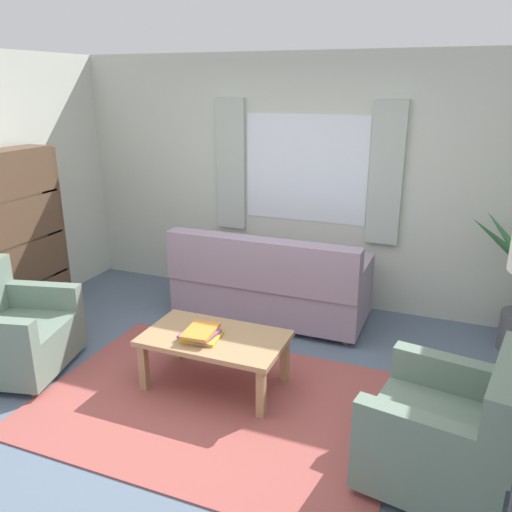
{
  "coord_description": "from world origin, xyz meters",
  "views": [
    {
      "loc": [
        1.54,
        -3.03,
        2.3
      ],
      "look_at": [
        0.05,
        0.7,
        0.97
      ],
      "focal_mm": 36.72,
      "sensor_mm": 36.0,
      "label": 1
    }
  ],
  "objects_px": {
    "couch": "(269,285)",
    "book_stack_on_table": "(201,334)",
    "coffee_table": "(215,343)",
    "bookshelf": "(25,247)",
    "armchair_right": "(451,432)",
    "armchair_left": "(8,331)"
  },
  "relations": [
    {
      "from": "coffee_table",
      "to": "book_stack_on_table",
      "type": "distance_m",
      "value": 0.14
    },
    {
      "from": "armchair_left",
      "to": "book_stack_on_table",
      "type": "distance_m",
      "value": 1.65
    },
    {
      "from": "coffee_table",
      "to": "book_stack_on_table",
      "type": "height_order",
      "value": "book_stack_on_table"
    },
    {
      "from": "couch",
      "to": "bookshelf",
      "type": "bearing_deg",
      "value": 22.59
    },
    {
      "from": "couch",
      "to": "book_stack_on_table",
      "type": "relative_size",
      "value": 5.83
    },
    {
      "from": "coffee_table",
      "to": "armchair_left",
      "type": "bearing_deg",
      "value": -166.55
    },
    {
      "from": "couch",
      "to": "book_stack_on_table",
      "type": "distance_m",
      "value": 1.39
    },
    {
      "from": "coffee_table",
      "to": "book_stack_on_table",
      "type": "bearing_deg",
      "value": -139.05
    },
    {
      "from": "armchair_right",
      "to": "coffee_table",
      "type": "distance_m",
      "value": 1.81
    },
    {
      "from": "book_stack_on_table",
      "to": "bookshelf",
      "type": "height_order",
      "value": "bookshelf"
    },
    {
      "from": "coffee_table",
      "to": "bookshelf",
      "type": "bearing_deg",
      "value": 169.82
    },
    {
      "from": "armchair_left",
      "to": "couch",
      "type": "bearing_deg",
      "value": -57.22
    },
    {
      "from": "armchair_left",
      "to": "book_stack_on_table",
      "type": "xyz_separation_m",
      "value": [
        1.61,
        0.33,
        0.12
      ]
    },
    {
      "from": "armchair_left",
      "to": "book_stack_on_table",
      "type": "height_order",
      "value": "armchair_left"
    },
    {
      "from": "bookshelf",
      "to": "armchair_right",
      "type": "bearing_deg",
      "value": 78.18
    },
    {
      "from": "armchair_right",
      "to": "bookshelf",
      "type": "relative_size",
      "value": 0.56
    },
    {
      "from": "armchair_left",
      "to": "bookshelf",
      "type": "xyz_separation_m",
      "value": [
        -0.55,
        0.81,
        0.42
      ]
    },
    {
      "from": "coffee_table",
      "to": "bookshelf",
      "type": "xyz_separation_m",
      "value": [
        -2.24,
        0.4,
        0.4
      ]
    },
    {
      "from": "armchair_right",
      "to": "book_stack_on_table",
      "type": "distance_m",
      "value": 1.88
    },
    {
      "from": "book_stack_on_table",
      "to": "couch",
      "type": "bearing_deg",
      "value": 88.27
    },
    {
      "from": "armchair_right",
      "to": "bookshelf",
      "type": "height_order",
      "value": "bookshelf"
    },
    {
      "from": "coffee_table",
      "to": "book_stack_on_table",
      "type": "relative_size",
      "value": 3.38
    }
  ]
}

